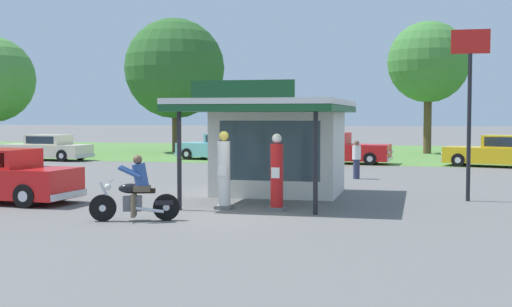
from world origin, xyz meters
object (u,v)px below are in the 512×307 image
at_px(parked_car_back_row_far_right, 337,150).
at_px(bystander_chatting_near_pumps, 357,159).
at_px(parked_car_back_row_centre_right, 500,153).
at_px(parked_car_back_row_centre, 221,148).
at_px(roadside_pole_sign, 470,85).
at_px(gas_pump_nearside, 224,173).
at_px(motorcycle_with_rider, 136,194).
at_px(bystander_standing_back_lot, 260,151).
at_px(parked_car_second_row_spare, 45,149).
at_px(gas_pump_offside, 277,175).

xyz_separation_m(parked_car_back_row_far_right, bystander_chatting_near_pumps, (1.81, -8.58, 0.07)).
bearing_deg(parked_car_back_row_centre_right, parked_car_back_row_far_right, 175.37).
relative_size(parked_car_back_row_far_right, parked_car_back_row_centre_right, 1.03).
distance_m(parked_car_back_row_centre, roadside_pole_sign, 20.81).
height_order(gas_pump_nearside, motorcycle_with_rider, gas_pump_nearside).
height_order(gas_pump_nearside, parked_car_back_row_centre_right, gas_pump_nearside).
bearing_deg(bystander_standing_back_lot, parked_car_back_row_far_right, 51.99).
relative_size(motorcycle_with_rider, parked_car_back_row_centre, 0.39).
bearing_deg(gas_pump_nearside, bystander_standing_back_lot, 99.37).
height_order(parked_car_back_row_centre_right, parked_car_second_row_spare, parked_car_back_row_centre_right).
distance_m(parked_car_back_row_centre_right, roadside_pole_sign, 14.77).
distance_m(parked_car_back_row_far_right, parked_car_back_row_centre_right, 8.08).
distance_m(gas_pump_offside, parked_car_back_row_centre_right, 19.18).
bearing_deg(bystander_chatting_near_pumps, parked_car_back_row_far_right, 101.92).
height_order(parked_car_back_row_far_right, bystander_standing_back_lot, parked_car_back_row_far_right).
distance_m(parked_car_second_row_spare, roadside_pole_sign, 26.10).
bearing_deg(parked_car_back_row_centre_right, motorcycle_with_rider, -117.24).
relative_size(gas_pump_nearside, bystander_standing_back_lot, 1.35).
distance_m(parked_car_back_row_centre_right, parked_car_second_row_spare, 24.41).
distance_m(motorcycle_with_rider, parked_car_back_row_centre, 22.75).
distance_m(parked_car_back_row_centre, bystander_standing_back_lot, 6.64).
distance_m(motorcycle_with_rider, roadside_pole_sign, 10.26).
distance_m(gas_pump_nearside, bystander_chatting_near_pumps, 10.10).
xyz_separation_m(parked_car_back_row_centre, parked_car_back_row_centre_right, (14.81, -2.16, 0.02)).
relative_size(bystander_chatting_near_pumps, bystander_standing_back_lot, 0.98).
bearing_deg(gas_pump_offside, parked_car_back_row_far_right, 91.85).
xyz_separation_m(bystander_chatting_near_pumps, bystander_standing_back_lot, (-5.02, 4.48, 0.02)).
relative_size(gas_pump_offside, motorcycle_with_rider, 0.99).
height_order(motorcycle_with_rider, parked_car_back_row_centre, motorcycle_with_rider).
bearing_deg(bystander_standing_back_lot, gas_pump_nearside, -80.63).
height_order(motorcycle_with_rider, parked_car_back_row_centre_right, motorcycle_with_rider).
distance_m(gas_pump_nearside, bystander_standing_back_lot, 14.41).
bearing_deg(gas_pump_nearside, parked_car_back_row_centre, 106.55).
height_order(parked_car_second_row_spare, bystander_chatting_near_pumps, bystander_chatting_near_pumps).
bearing_deg(motorcycle_with_rider, bystander_standing_back_lot, 93.03).
relative_size(gas_pump_nearside, roadside_pole_sign, 0.42).
height_order(parked_car_back_row_far_right, parked_car_second_row_spare, parked_car_back_row_far_right).
distance_m(motorcycle_with_rider, bystander_standing_back_lot, 16.73).
bearing_deg(bystander_chatting_near_pumps, parked_car_second_row_spare, 157.90).
distance_m(gas_pump_nearside, roadside_pole_sign, 7.72).
bearing_deg(gas_pump_offside, parked_car_back_row_centre, 110.33).
bearing_deg(parked_car_second_row_spare, motorcycle_with_rider, -54.41).
relative_size(parked_car_back_row_centre_right, bystander_standing_back_lot, 3.51).
xyz_separation_m(gas_pump_offside, roadside_pole_sign, (5.06, 3.34, 2.47)).
bearing_deg(parked_car_back_row_centre_right, gas_pump_nearside, -116.78).
relative_size(motorcycle_with_rider, parked_car_back_row_centre_right, 0.38).
distance_m(gas_pump_nearside, parked_car_back_row_far_right, 18.34).
distance_m(gas_pump_nearside, motorcycle_with_rider, 2.91).
height_order(parked_car_second_row_spare, roadside_pole_sign, roadside_pole_sign).
relative_size(gas_pump_offside, parked_car_back_row_centre_right, 0.37).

